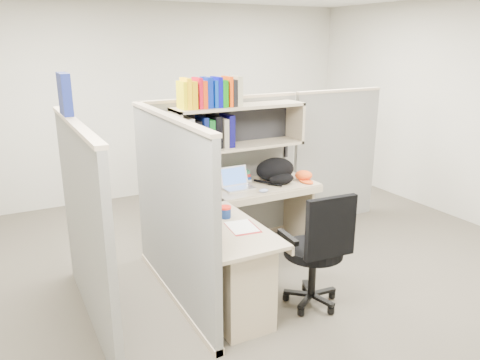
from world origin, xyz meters
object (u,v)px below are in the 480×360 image
laptop (238,178)px  backpack (278,171)px  desk (240,254)px  task_chair (316,268)px  snack_canister (225,212)px

laptop → backpack: size_ratio=0.70×
desk → task_chair: bearing=-37.2°
backpack → snack_canister: 1.16m
laptop → backpack: (0.47, -0.01, 0.02)m
desk → snack_canister: snack_canister is taller
laptop → snack_canister: laptop is taller
desk → snack_canister: (-0.06, 0.16, 0.34)m
backpack → snack_canister: bearing=-154.2°
backpack → task_chair: 1.36m
desk → backpack: backpack is taller
desk → task_chair: size_ratio=1.67×
desk → laptop: laptop is taller
desk → laptop: size_ratio=5.75×
snack_canister → task_chair: 0.89m
snack_canister → task_chair: task_chair is taller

